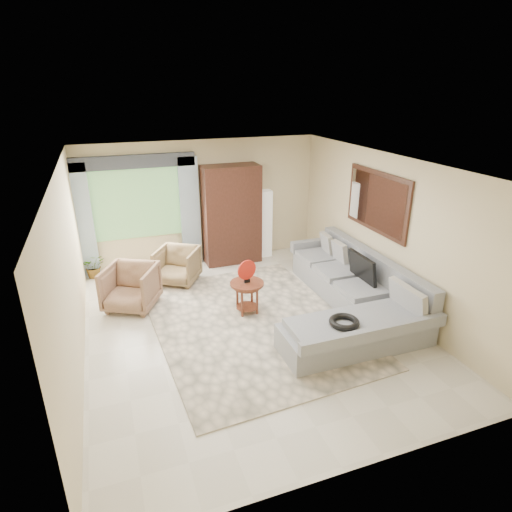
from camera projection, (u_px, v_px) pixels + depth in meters
name	position (u px, v px, depth m)	size (l,w,h in m)	color
ground	(249.00, 326.00, 6.93)	(6.00, 6.00, 0.00)	silver
area_rug	(252.00, 323.00, 6.99)	(3.00, 4.00, 0.02)	beige
sectional_sofa	(352.00, 297.00, 7.23)	(2.30, 3.46, 0.90)	#95999D
tv_screen	(362.00, 268.00, 7.29)	(0.06, 0.74, 0.48)	black
garden_hose	(344.00, 322.00, 5.98)	(0.43, 0.43, 0.09)	black
coffee_table	(247.00, 297.00, 7.21)	(0.57, 0.57, 0.57)	#461D12
red_disc	(247.00, 270.00, 7.02)	(0.34, 0.34, 0.03)	red
armchair_left	(131.00, 287.00, 7.36)	(0.82, 0.84, 0.77)	#977152
armchair_right	(177.00, 266.00, 8.32)	(0.75, 0.77, 0.70)	olive
potted_plant	(94.00, 266.00, 8.58)	(0.44, 0.38, 0.49)	#999999
armoire	(231.00, 215.00, 9.08)	(1.20, 0.55, 2.10)	#331911
floor_lamp	(265.00, 224.00, 9.49)	(0.24, 0.24, 1.50)	silver
window	(137.00, 204.00, 8.56)	(1.80, 0.04, 1.40)	#669E59
curtain_left	(83.00, 222.00, 8.25)	(0.40, 0.08, 2.30)	#9EB7CC
curtain_right	(190.00, 212.00, 8.91)	(0.40, 0.08, 2.30)	#9EB7CC
valance	(132.00, 162.00, 8.18)	(2.40, 0.12, 0.26)	#1E232D
wall_mirror	(377.00, 202.00, 7.35)	(0.05, 1.70, 1.05)	black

